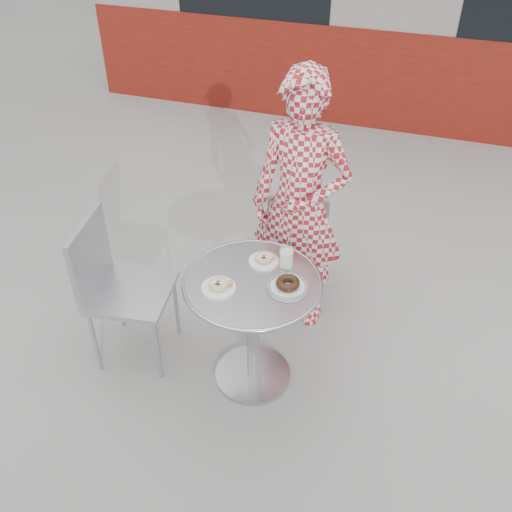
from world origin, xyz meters
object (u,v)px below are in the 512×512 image
(bistro_table, at_px, (253,307))
(plate_far, at_px, (264,259))
(plate_checker, at_px, (288,286))
(chair_left, at_px, (134,316))
(milk_cup, at_px, (286,258))
(plate_near, at_px, (219,286))
(seated_person, at_px, (300,206))
(chair_far, at_px, (297,255))

(bistro_table, distance_m, plate_far, 0.26)
(plate_checker, bearing_deg, chair_left, -178.68)
(plate_checker, relative_size, milk_cup, 1.80)
(chair_left, distance_m, plate_near, 0.77)
(plate_far, bearing_deg, bistro_table, -93.07)
(seated_person, bearing_deg, plate_far, -91.23)
(plate_near, bearing_deg, seated_person, 73.73)
(milk_cup, bearing_deg, bistro_table, -128.03)
(chair_left, xyz_separation_m, plate_far, (0.75, 0.19, 0.47))
(chair_far, bearing_deg, bistro_table, 79.59)
(seated_person, height_order, plate_far, seated_person)
(plate_checker, bearing_deg, plate_far, 136.46)
(chair_far, distance_m, milk_cup, 0.93)
(seated_person, height_order, plate_near, seated_person)
(seated_person, distance_m, plate_checker, 0.65)
(plate_far, height_order, plate_near, plate_near)
(seated_person, height_order, milk_cup, seated_person)
(chair_far, height_order, plate_far, chair_far)
(seated_person, height_order, plate_checker, seated_person)
(chair_far, height_order, plate_checker, chair_far)
(chair_far, xyz_separation_m, seated_person, (0.06, -0.27, 0.57))
(chair_left, xyz_separation_m, plate_checker, (0.93, 0.02, 0.47))
(plate_near, height_order, plate_checker, plate_checker)
(chair_far, distance_m, plate_near, 1.15)
(plate_near, bearing_deg, plate_checker, 18.68)
(plate_far, bearing_deg, chair_far, 89.36)
(seated_person, distance_m, plate_near, 0.78)
(chair_left, distance_m, seated_person, 1.18)
(chair_left, bearing_deg, plate_checker, -97.05)
(chair_far, distance_m, seated_person, 0.64)
(plate_near, bearing_deg, bistro_table, 37.95)
(seated_person, bearing_deg, chair_left, -133.84)
(plate_far, distance_m, milk_cup, 0.13)
(chair_left, height_order, plate_near, chair_left)
(bistro_table, xyz_separation_m, plate_far, (0.01, 0.17, 0.20))
(chair_left, bearing_deg, plate_near, -106.87)
(chair_left, bearing_deg, chair_far, -47.49)
(milk_cup, bearing_deg, chair_left, -167.82)
(chair_far, bearing_deg, seated_person, 93.55)
(plate_checker, bearing_deg, bistro_table, -179.64)
(bistro_table, relative_size, plate_near, 4.22)
(plate_far, bearing_deg, plate_checker, -43.54)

